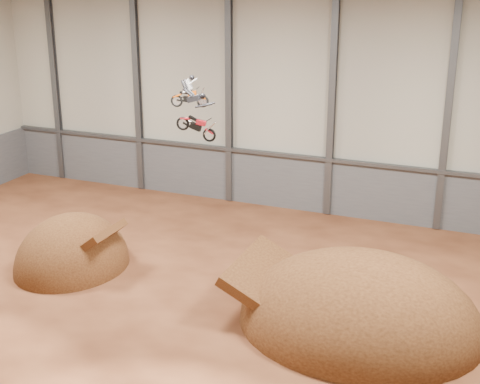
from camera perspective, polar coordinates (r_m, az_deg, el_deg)
name	(u,v)px	position (r m, az deg, el deg)	size (l,w,h in m)	color
floor	(168,310)	(30.81, -6.14, -9.96)	(40.00, 40.00, 0.00)	#4F2615
back_wall	(280,99)	(41.56, 3.44, 7.91)	(40.00, 0.10, 14.00)	#B5B1A0
lower_band_back	(278,181)	(42.75, 3.26, 0.96)	(39.80, 0.18, 3.50)	#57595F
steel_rail	(278,154)	(42.11, 3.24, 3.24)	(39.80, 0.35, 0.20)	#47494F
steel_column_0	(55,83)	(49.31, -15.50, 8.97)	(0.40, 0.36, 13.90)	#47494F
steel_column_1	(137,89)	(45.58, -8.75, 8.68)	(0.40, 0.36, 13.90)	#47494F
steel_column_2	(229,96)	(42.56, -0.94, 8.20)	(0.40, 0.36, 13.90)	#47494F
steel_column_3	(332,104)	(40.43, 7.85, 7.47)	(0.40, 0.36, 13.90)	#47494F
steel_column_4	(448,112)	(39.33, 17.33, 6.50)	(0.40, 0.36, 13.90)	#47494F
takeoff_ramp	(73,266)	(35.84, -14.06, -6.17)	(5.56, 6.42, 5.56)	#3A1E0E
landing_ramp	(359,324)	(29.97, 10.08, -11.04)	(10.54, 9.32, 6.08)	#3A1E0E
fmx_rider_a	(190,90)	(31.60, -4.33, 8.70)	(1.81, 0.69, 1.64)	#BE4807
fmx_rider_b	(194,111)	(29.77, -3.99, 6.90)	(2.57, 0.73, 2.20)	red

